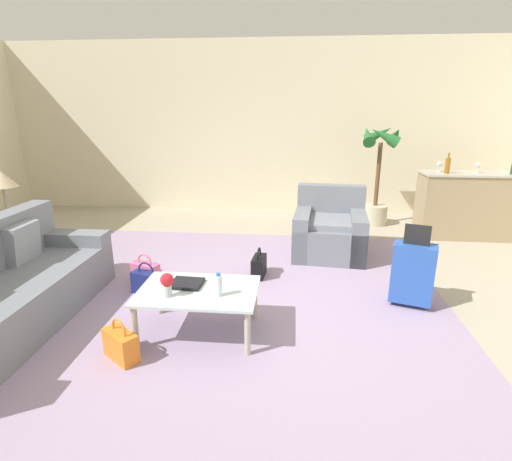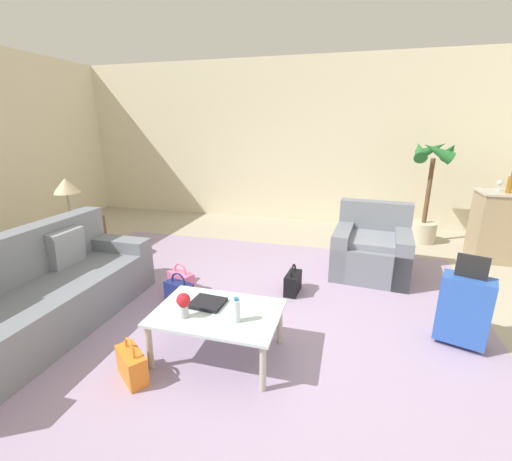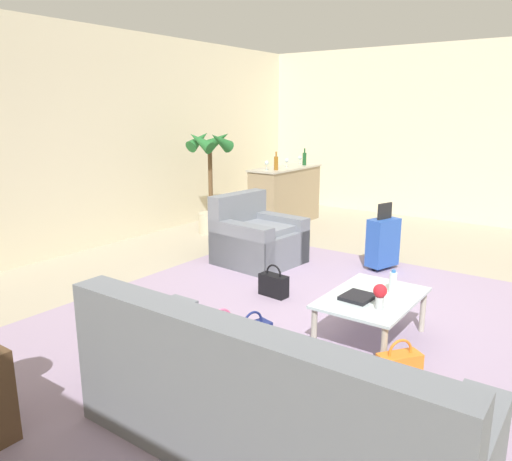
% 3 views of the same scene
% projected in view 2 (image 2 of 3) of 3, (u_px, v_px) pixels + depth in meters
% --- Properties ---
extents(ground_plane, '(12.00, 12.00, 0.00)m').
position_uv_depth(ground_plane, '(277.00, 329.00, 3.28)').
color(ground_plane, '#A89E89').
extents(wall_back, '(10.24, 0.12, 3.10)m').
position_uv_depth(wall_back, '(323.00, 143.00, 6.56)').
color(wall_back, beige).
rests_on(wall_back, ground).
extents(area_rug, '(5.20, 4.40, 0.01)m').
position_uv_depth(area_rug, '(225.00, 310.00, 3.62)').
color(area_rug, '#9984A3').
rests_on(area_rug, ground).
extents(couch, '(0.87, 2.36, 0.92)m').
position_uv_depth(couch, '(34.00, 300.00, 3.19)').
color(couch, slate).
rests_on(couch, ground).
extents(armchair, '(1.01, 1.02, 0.90)m').
position_uv_depth(armchair, '(371.00, 250.00, 4.50)').
color(armchair, slate).
rests_on(armchair, ground).
extents(coffee_table, '(1.03, 0.70, 0.42)m').
position_uv_depth(coffee_table, '(218.00, 317.00, 2.81)').
color(coffee_table, silver).
rests_on(coffee_table, ground).
extents(water_bottle, '(0.06, 0.06, 0.20)m').
position_uv_depth(water_bottle, '(236.00, 310.00, 2.63)').
color(water_bottle, silver).
rests_on(water_bottle, coffee_table).
extents(coffee_table_book, '(0.29, 0.25, 0.03)m').
position_uv_depth(coffee_table_book, '(208.00, 303.00, 2.90)').
color(coffee_table_book, black).
rests_on(coffee_table_book, coffee_table).
extents(flower_vase, '(0.11, 0.11, 0.21)m').
position_uv_depth(flower_vase, '(184.00, 303.00, 2.68)').
color(flower_vase, '#B2B7BC').
rests_on(flower_vase, coffee_table).
extents(side_table, '(0.62, 0.62, 0.60)m').
position_uv_depth(side_table, '(75.00, 240.00, 4.93)').
color(side_table, '#513823').
rests_on(side_table, ground).
extents(table_lamp, '(0.36, 0.36, 0.59)m').
position_uv_depth(table_lamp, '(66.00, 187.00, 4.70)').
color(table_lamp, '#ADA899').
rests_on(table_lamp, side_table).
extents(wine_glass_leftmost, '(0.08, 0.08, 0.15)m').
position_uv_depth(wine_glass_leftmost, '(500.00, 183.00, 4.73)').
color(wine_glass_leftmost, silver).
rests_on(wine_glass_leftmost, bar_console).
extents(wine_bottle_amber, '(0.07, 0.07, 0.30)m').
position_uv_depth(wine_bottle_amber, '(510.00, 184.00, 4.58)').
color(wine_bottle_amber, brown).
rests_on(wine_bottle_amber, bar_console).
extents(suitcase_blue, '(0.45, 0.33, 0.85)m').
position_uv_depth(suitcase_blue, '(464.00, 309.00, 2.95)').
color(suitcase_blue, '#2851AD').
rests_on(suitcase_blue, ground).
extents(handbag_navy, '(0.35, 0.22, 0.36)m').
position_uv_depth(handbag_navy, '(179.00, 292.00, 3.74)').
color(handbag_navy, navy).
rests_on(handbag_navy, ground).
extents(handbag_orange, '(0.34, 0.30, 0.36)m').
position_uv_depth(handbag_orange, '(132.00, 364.00, 2.60)').
color(handbag_orange, orange).
rests_on(handbag_orange, ground).
extents(handbag_pink, '(0.35, 0.25, 0.36)m').
position_uv_depth(handbag_pink, '(181.00, 281.00, 3.99)').
color(handbag_pink, pink).
rests_on(handbag_pink, ground).
extents(handbag_black, '(0.17, 0.33, 0.36)m').
position_uv_depth(handbag_black, '(293.00, 283.00, 3.96)').
color(handbag_black, black).
rests_on(handbag_black, ground).
extents(potted_palm, '(0.64, 0.64, 1.69)m').
position_uv_depth(potted_palm, '(429.00, 188.00, 5.50)').
color(potted_palm, '#BCB299').
rests_on(potted_palm, ground).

